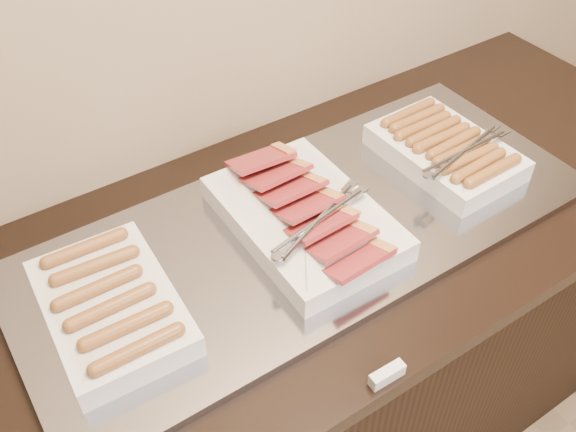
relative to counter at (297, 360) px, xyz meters
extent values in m
cube|color=black|center=(0.00, 0.00, -0.02)|extent=(2.00, 0.70, 0.86)
cube|color=black|center=(0.00, 0.00, 0.43)|extent=(2.06, 0.76, 0.04)
cube|color=#9497A2|center=(0.03, 0.00, 0.46)|extent=(1.20, 0.50, 0.02)
cube|color=silver|center=(-0.40, 0.00, 0.49)|extent=(0.23, 0.33, 0.05)
cylinder|color=#9A612F|center=(-0.40, -0.13, 0.52)|extent=(0.14, 0.03, 0.03)
cylinder|color=#9A612F|center=(-0.40, -0.08, 0.52)|extent=(0.14, 0.03, 0.03)
cylinder|color=#9A612F|center=(-0.40, -0.03, 0.52)|extent=(0.14, 0.03, 0.03)
cylinder|color=#9A612F|center=(-0.41, 0.03, 0.52)|extent=(0.14, 0.03, 0.03)
cylinder|color=#9A612F|center=(-0.39, 0.08, 0.52)|extent=(0.14, 0.04, 0.03)
cylinder|color=#9A612F|center=(-0.39, 0.13, 0.52)|extent=(0.14, 0.03, 0.03)
cube|color=silver|center=(0.01, 0.00, 0.49)|extent=(0.27, 0.40, 0.05)
cube|color=#A43439|center=(0.01, -0.16, 0.52)|extent=(0.14, 0.10, 0.04)
cube|color=#A43439|center=(0.02, -0.11, 0.52)|extent=(0.14, 0.10, 0.04)
cube|color=#A43439|center=(0.01, -0.05, 0.52)|extent=(0.14, 0.09, 0.04)
cube|color=#A43439|center=(0.02, 0.00, 0.53)|extent=(0.13, 0.09, 0.04)
cube|color=#A43439|center=(0.02, 0.05, 0.53)|extent=(0.13, 0.09, 0.04)
cube|color=#A43439|center=(0.02, 0.11, 0.53)|extent=(0.13, 0.09, 0.04)
cube|color=#A43439|center=(0.01, 0.16, 0.54)|extent=(0.14, 0.10, 0.04)
cube|color=silver|center=(0.40, 0.00, 0.49)|extent=(0.22, 0.33, 0.05)
cylinder|color=#9A612F|center=(0.41, -0.13, 0.52)|extent=(0.14, 0.03, 0.03)
cylinder|color=#9A612F|center=(0.39, -0.10, 0.52)|extent=(0.14, 0.04, 0.03)
cylinder|color=#9A612F|center=(0.39, -0.07, 0.52)|extent=(0.14, 0.03, 0.03)
cylinder|color=#9A612F|center=(0.40, -0.04, 0.52)|extent=(0.14, 0.03, 0.03)
cylinder|color=#9A612F|center=(0.41, -0.01, 0.52)|extent=(0.14, 0.03, 0.03)
cylinder|color=#9A612F|center=(0.40, 0.01, 0.52)|extent=(0.14, 0.03, 0.03)
cylinder|color=#9A612F|center=(0.40, 0.04, 0.52)|extent=(0.14, 0.03, 0.03)
cylinder|color=#9A612F|center=(0.39, 0.07, 0.52)|extent=(0.14, 0.03, 0.03)
cylinder|color=#9A612F|center=(0.40, 0.10, 0.52)|extent=(0.14, 0.03, 0.03)
cylinder|color=#9A612F|center=(0.40, 0.13, 0.52)|extent=(0.14, 0.03, 0.03)
cube|color=silver|center=(-0.07, -0.36, 0.46)|extent=(0.07, 0.02, 0.03)
camera|label=1|loc=(-0.53, -0.76, 1.38)|focal=40.00mm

